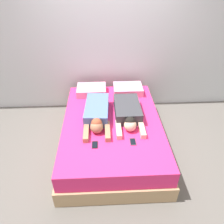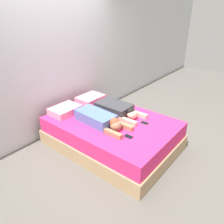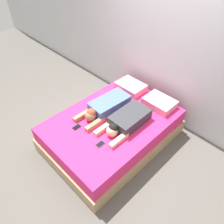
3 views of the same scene
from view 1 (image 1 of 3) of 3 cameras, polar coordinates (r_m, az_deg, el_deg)
The scene contains 9 objects.
ground_plane at distance 3.57m, azimuth -0.00°, elevation -8.48°, with size 12.00×12.00×0.00m, color #5B5651.
wall_back at distance 3.94m, azimuth -0.91°, elevation 18.17°, with size 12.00×0.06×2.60m.
bed at distance 3.40m, azimuth -0.00°, elevation -5.53°, with size 1.49×2.10×0.50m.
pillow_head_left at distance 3.88m, azimuth -5.38°, elevation 5.73°, with size 0.50×0.37×0.12m.
pillow_head_right at distance 3.90m, azimuth 4.17°, elevation 5.97°, with size 0.50×0.37×0.12m.
person_left at distance 3.24m, azimuth -3.97°, elevation -0.35°, with size 0.38×0.98×0.21m.
person_right at distance 3.26m, azimuth 4.15°, elevation -0.09°, with size 0.39×0.89×0.20m.
cell_phone_left at distance 2.85m, azimuth -4.50°, elevation -8.53°, with size 0.07×0.13×0.01m.
cell_phone_right at distance 2.90m, azimuth 5.47°, elevation -7.74°, with size 0.07×0.13×0.01m.
Camera 1 is at (-0.13, -2.56, 2.49)m, focal length 35.00 mm.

